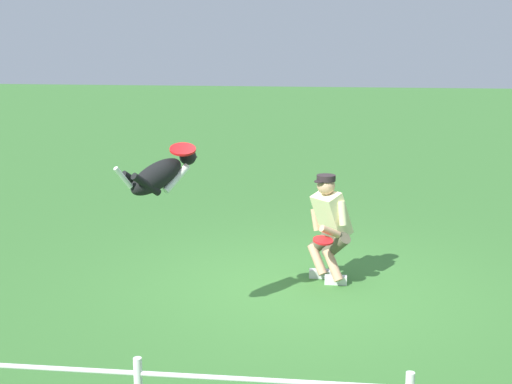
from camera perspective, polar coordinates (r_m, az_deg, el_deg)
name	(u,v)px	position (r m, az deg, el deg)	size (l,w,h in m)	color
ground_plane	(301,289)	(8.60, 3.51, -7.50)	(60.00, 60.00, 0.00)	#3A7432
person	(329,224)	(8.69, 5.68, -2.50)	(0.57, 0.70, 1.29)	silver
dog	(161,175)	(7.14, -7.39, 1.34)	(0.65, 0.90, 0.47)	black
frisbee_flying	(183,149)	(7.18, -5.69, 3.31)	(0.26, 0.26, 0.02)	red
frisbee_held	(323,240)	(8.35, 5.21, -3.75)	(0.23, 0.23, 0.02)	red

